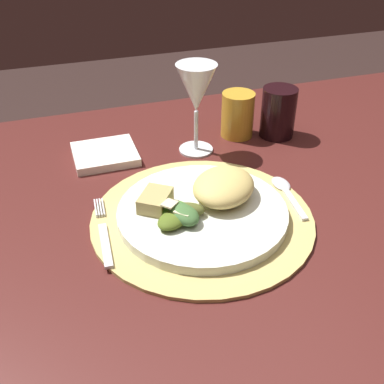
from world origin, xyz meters
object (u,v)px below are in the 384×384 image
spoon (285,190)px  wine_glass (196,91)px  dinner_plate (202,213)px  fork (104,234)px  dining_table (218,272)px  amber_tumbler (238,115)px  dark_tumbler (278,112)px  napkin (105,154)px

spoon → wine_glass: bearing=116.2°
dinner_plate → fork: 0.15m
dining_table → amber_tumbler: 0.31m
dining_table → dark_tumbler: dark_tumbler is taller
fork → dining_table: bearing=14.5°
dining_table → wine_glass: 0.34m
fork → napkin: (0.04, 0.24, -0.00)m
spoon → dark_tumbler: size_ratio=1.25×
dinner_plate → amber_tumbler: 0.30m
wine_glass → dinner_plate: bearing=-106.3°
dinner_plate → amber_tumbler: size_ratio=2.91×
dinner_plate → fork: dinner_plate is taller
fork → spoon: (0.31, 0.02, 0.00)m
spoon → wine_glass: 0.24m
dinner_plate → amber_tumbler: (0.16, 0.25, 0.03)m
napkin → dark_tumbler: 0.35m
dining_table → wine_glass: (0.01, 0.16, 0.30)m
amber_tumbler → dark_tumbler: bearing=-19.1°
wine_glass → fork: bearing=-135.5°
dark_tumbler → wine_glass: bearing=-176.9°
fork → spoon: bearing=4.0°
napkin → dark_tumbler: size_ratio=1.15×
amber_tumbler → napkin: bearing=-178.1°
spoon → dark_tumbler: 0.22m
dining_table → amber_tumbler: (0.11, 0.19, 0.22)m
dining_table → amber_tumbler: bearing=60.5°
napkin → amber_tumbler: (0.27, 0.01, 0.04)m
spoon → amber_tumbler: amber_tumbler is taller
dinner_plate → spoon: dinner_plate is taller
spoon → napkin: (-0.26, 0.21, -0.00)m
dinner_plate → wine_glass: size_ratio=1.53×
napkin → wine_glass: 0.21m
dinner_plate → fork: (-0.15, 0.00, -0.01)m
fork → amber_tumbler: size_ratio=1.82×
fork → dark_tumbler: dark_tumbler is taller
dining_table → napkin: (-0.16, 0.18, 0.19)m
dining_table → wine_glass: bearing=86.7°
fork → wine_glass: size_ratio=0.96×
dinner_plate → dining_table: bearing=46.5°
fork → wine_glass: bearing=44.5°
napkin → wine_glass: bearing=-8.9°
dining_table → spoon: size_ratio=10.08×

